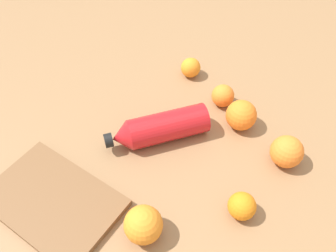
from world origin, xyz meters
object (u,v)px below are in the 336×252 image
(orange_2, at_px, (242,206))
(orange_4, at_px, (241,115))
(orange_1, at_px, (143,225))
(orange_5, at_px, (191,68))
(water_bottle, at_px, (159,128))
(orange_3, at_px, (223,96))
(cutting_board, at_px, (53,201))
(orange_0, at_px, (287,152))

(orange_2, height_order, orange_4, orange_4)
(orange_4, bearing_deg, orange_1, 85.76)
(orange_1, distance_m, orange_5, 0.53)
(water_bottle, bearing_deg, orange_5, -127.81)
(water_bottle, distance_m, orange_5, 0.27)
(orange_1, relative_size, orange_5, 1.35)
(orange_1, bearing_deg, orange_3, -83.51)
(orange_3, relative_size, cutting_board, 0.21)
(orange_0, bearing_deg, orange_4, -17.77)
(orange_4, xyz_separation_m, orange_5, (0.22, -0.10, -0.01))
(orange_1, bearing_deg, water_bottle, -61.91)
(orange_3, bearing_deg, orange_2, 125.11)
(water_bottle, distance_m, orange_1, 0.27)
(orange_1, height_order, orange_5, orange_1)
(orange_0, relative_size, orange_5, 1.33)
(water_bottle, bearing_deg, orange_3, -162.18)
(orange_3, bearing_deg, cutting_board, 71.77)
(orange_0, relative_size, orange_3, 1.25)
(orange_3, bearing_deg, water_bottle, 69.83)
(orange_2, xyz_separation_m, orange_3, (0.20, -0.28, 0.00))
(orange_0, distance_m, cutting_board, 0.56)
(cutting_board, bearing_deg, orange_2, -149.24)
(orange_2, distance_m, orange_4, 0.26)
(orange_2, bearing_deg, orange_3, -54.89)
(orange_2, xyz_separation_m, orange_5, (0.34, -0.34, -0.00))
(orange_5, height_order, cutting_board, orange_5)
(orange_0, xyz_separation_m, orange_3, (0.22, -0.09, -0.01))
(orange_4, bearing_deg, cutting_board, 61.64)
(orange_0, height_order, cutting_board, orange_0)
(orange_0, bearing_deg, water_bottle, 20.40)
(water_bottle, bearing_deg, orange_4, 173.57)
(water_bottle, height_order, orange_2, water_bottle)
(orange_3, height_order, orange_5, orange_3)
(orange_0, distance_m, orange_3, 0.24)
(water_bottle, height_order, orange_3, water_bottle)
(orange_0, bearing_deg, orange_3, -22.74)
(orange_1, bearing_deg, cutting_board, 15.13)
(cutting_board, bearing_deg, orange_0, -133.89)
(orange_0, distance_m, orange_4, 0.15)
(orange_1, relative_size, orange_3, 1.28)
(orange_5, distance_m, cutting_board, 0.55)
(orange_3, distance_m, orange_4, 0.09)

